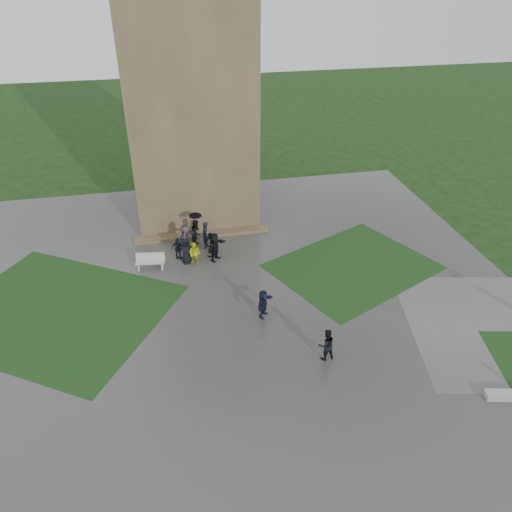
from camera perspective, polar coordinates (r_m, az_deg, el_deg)
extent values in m
plane|color=black|center=(24.96, -3.39, -9.55)|extent=(120.00, 120.00, 0.00)
cube|color=#383836|center=(26.48, -4.04, -6.73)|extent=(34.00, 34.00, 0.02)
cube|color=#133311|center=(28.64, -21.81, -5.91)|extent=(14.10, 13.46, 0.01)
cube|color=#133311|center=(30.74, 11.02, -1.20)|extent=(11.12, 10.15, 0.01)
cube|color=brown|center=(34.51, -7.84, 19.03)|extent=(8.00, 8.00, 18.00)
cube|color=brown|center=(33.55, -6.11, 2.46)|extent=(9.00, 0.80, 0.22)
cube|color=#BBBBB5|center=(30.35, -11.99, -0.67)|extent=(1.77, 0.73, 0.07)
cube|color=#BBBBB5|center=(30.60, -13.21, -1.13)|extent=(0.15, 0.47, 0.48)
cube|color=#BBBBB5|center=(30.40, -10.66, -1.04)|extent=(0.15, 0.47, 0.48)
cube|color=#BBBBB5|center=(30.42, -12.00, 0.00)|extent=(1.71, 0.28, 0.46)
imported|color=black|center=(30.97, -5.22, 1.29)|extent=(0.85, 0.87, 1.59)
imported|color=black|center=(31.86, -5.84, 2.41)|extent=(0.57, 0.74, 1.79)
imported|color=black|center=(32.17, -6.82, 2.66)|extent=(0.82, 1.01, 1.81)
imported|color=#45454A|center=(31.62, -8.02, 2.07)|extent=(1.53, 1.75, 1.86)
imported|color=black|center=(30.92, -8.88, 0.83)|extent=(0.98, 0.78, 1.47)
imported|color=black|center=(30.42, -8.00, 0.58)|extent=(0.87, 0.65, 1.67)
imported|color=#D0DB0C|center=(30.28, -7.01, 0.27)|extent=(0.82, 0.73, 1.47)
imported|color=black|center=(30.47, -4.72, 1.05)|extent=(1.60, 1.69, 1.85)
imported|color=#EB61C4|center=(29.82, -8.17, 2.56)|extent=(0.86, 0.86, 0.79)
imported|color=#6B348F|center=(31.10, -8.17, 3.82)|extent=(0.94, 0.94, 0.86)
imported|color=black|center=(31.66, -6.94, 4.36)|extent=(0.81, 0.81, 0.71)
imported|color=black|center=(25.85, 0.85, -5.47)|extent=(1.32, 1.48, 1.59)
imported|color=black|center=(23.62, 8.03, -9.99)|extent=(0.84, 0.54, 1.65)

